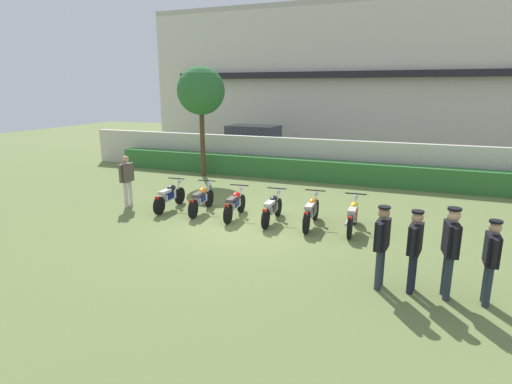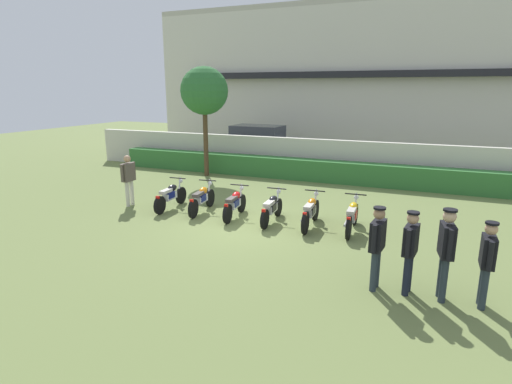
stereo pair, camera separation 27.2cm
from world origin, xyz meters
The scene contains 17 objects.
ground centered at (0.00, 0.00, 0.00)m, with size 60.00×60.00×0.00m, color olive.
building centered at (0.00, 16.97, 4.34)m, with size 24.35×6.50×8.68m.
compound_wall centered at (0.00, 7.39, 0.85)m, with size 23.13×0.30×1.70m, color beige.
hedge_row centered at (0.00, 6.69, 0.45)m, with size 18.51×0.70×0.90m, color #337033.
parked_car centered at (-3.88, 10.69, 0.94)m, with size 4.55×2.18×1.89m.
tree_near_inspector centered at (-4.50, 5.82, 3.72)m, with size 2.08×2.08×4.79m.
motorcycle_in_row_0 centered at (-2.93, 0.67, 0.44)m, with size 0.60×1.91×0.95m.
motorcycle_in_row_1 centered at (-1.79, 0.73, 0.44)m, with size 0.60×1.93×0.95m.
motorcycle_in_row_2 centered at (-0.56, 0.60, 0.44)m, with size 0.60×1.79×0.95m.
motorcycle_in_row_3 centered at (0.64, 0.62, 0.44)m, with size 0.60×1.86×0.94m.
motorcycle_in_row_4 centered at (1.81, 0.67, 0.45)m, with size 0.60×1.93×0.97m.
motorcycle_in_row_5 centered at (2.97, 0.71, 0.45)m, with size 0.60×1.93×0.97m.
inspector_person centered at (-4.41, 0.45, 1.02)m, with size 0.23×0.69×1.71m.
officer_0 centered at (4.01, -2.53, 1.00)m, with size 0.27×0.67×1.68m.
officer_1 centered at (4.61, -2.47, 0.97)m, with size 0.28×0.65×1.64m.
officer_2 centered at (5.22, -2.48, 1.06)m, with size 0.29×0.69×1.77m.
officer_3 centered at (5.89, -2.49, 0.95)m, with size 0.22×0.65×1.61m.
Camera 2 is at (4.79, -10.38, 3.86)m, focal length 29.18 mm.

